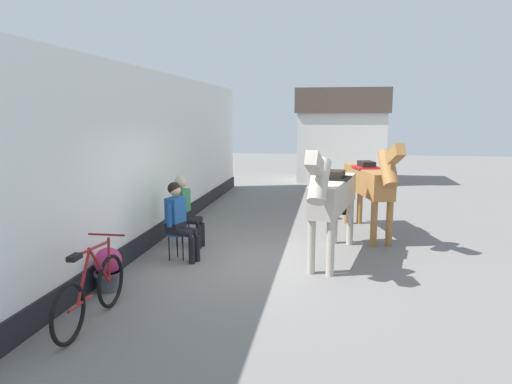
% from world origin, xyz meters
% --- Properties ---
extents(ground_plane, '(40.00, 40.00, 0.00)m').
position_xyz_m(ground_plane, '(0.00, 3.00, 0.00)').
color(ground_plane, slate).
extents(pub_facade_wall, '(0.34, 14.00, 3.40)m').
position_xyz_m(pub_facade_wall, '(-2.55, 1.50, 1.54)').
color(pub_facade_wall, white).
rests_on(pub_facade_wall, ground_plane).
extents(distant_cottage, '(3.40, 2.60, 3.50)m').
position_xyz_m(distant_cottage, '(1.40, 10.63, 1.80)').
color(distant_cottage, silver).
rests_on(distant_cottage, ground_plane).
extents(seated_visitor_near, '(0.61, 0.48, 1.39)m').
position_xyz_m(seated_visitor_near, '(-1.57, -0.04, 0.78)').
color(seated_visitor_near, '#194C99').
rests_on(seated_visitor_near, ground_plane).
extents(seated_visitor_far, '(0.61, 0.49, 1.39)m').
position_xyz_m(seated_visitor_far, '(-1.74, 0.85, 0.78)').
color(seated_visitor_far, '#194C99').
rests_on(seated_visitor_far, ground_plane).
extents(saddled_horse_near, '(0.87, 2.97, 2.06)m').
position_xyz_m(saddled_horse_near, '(1.07, 0.41, 1.16)').
color(saddled_horse_near, '#B2A899').
rests_on(saddled_horse_near, ground_plane).
extents(saddled_horse_far, '(0.99, 2.94, 2.06)m').
position_xyz_m(saddled_horse_far, '(1.84, 2.26, 1.16)').
color(saddled_horse_far, '#9E6B38').
rests_on(saddled_horse_far, ground_plane).
extents(flower_planter_near, '(0.43, 0.43, 0.64)m').
position_xyz_m(flower_planter_near, '(-2.14, -1.59, 0.33)').
color(flower_planter_near, '#4C4C51').
rests_on(flower_planter_near, ground_plane).
extents(leaning_bicycle, '(0.50, 1.76, 1.02)m').
position_xyz_m(leaning_bicycle, '(-1.82, -2.67, 0.40)').
color(leaning_bicycle, black).
rests_on(leaning_bicycle, ground_plane).
extents(spare_stool_white, '(0.32, 0.32, 0.46)m').
position_xyz_m(spare_stool_white, '(0.85, 3.70, 0.40)').
color(spare_stool_white, white).
rests_on(spare_stool_white, ground_plane).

